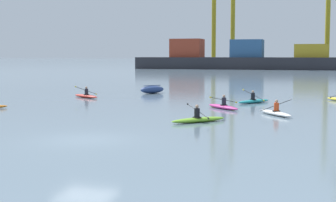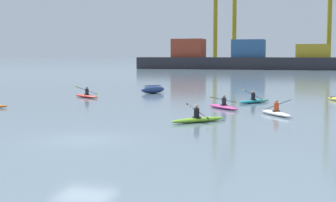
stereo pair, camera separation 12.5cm
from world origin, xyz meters
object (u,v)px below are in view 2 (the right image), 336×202
object	(u,v)px
kayak_lime	(198,119)
kayak_red	(86,96)
gantry_crane_west	(225,1)
kayak_white	(275,112)
capsized_dinghy	(153,90)
kayak_teal	(254,101)
container_barge	(246,59)
kayak_magenta	(223,106)

from	to	relation	value
kayak_lime	kayak_red	xyz separation A→B (m)	(-12.46, 12.57, -0.00)
gantry_crane_west	kayak_white	xyz separation A→B (m)	(21.75, -109.15, -17.98)
capsized_dinghy	kayak_teal	distance (m)	12.35
kayak_white	kayak_teal	bearing A→B (deg)	105.99
container_barge	gantry_crane_west	distance (m)	23.03
kayak_magenta	kayak_white	xyz separation A→B (m)	(3.63, -2.72, 0.00)
kayak_lime	kayak_magenta	xyz separation A→B (m)	(0.17, 7.02, 0.00)
kayak_white	gantry_crane_west	bearing A→B (deg)	101.27
container_barge	kayak_magenta	bearing A→B (deg)	-83.70
gantry_crane_west	kayak_lime	bearing A→B (deg)	-81.01
container_barge	kayak_magenta	distance (m)	92.18
gantry_crane_west	kayak_teal	world-z (taller)	gantry_crane_west
kayak_lime	kayak_magenta	bearing A→B (deg)	88.64
capsized_dinghy	container_barge	bearing A→B (deg)	91.03
capsized_dinghy	kayak_magenta	bearing A→B (deg)	-53.24
kayak_lime	kayak_red	size ratio (longest dim) A/B	0.91
gantry_crane_west	kayak_teal	size ratio (longest dim) A/B	11.29
container_barge	kayak_teal	bearing A→B (deg)	-82.38
capsized_dinghy	kayak_teal	bearing A→B (deg)	-34.33
kayak_lime	kayak_magenta	distance (m)	7.03
gantry_crane_west	kayak_teal	distance (m)	105.21
container_barge	kayak_red	distance (m)	86.12
kayak_lime	kayak_white	distance (m)	5.74
capsized_dinghy	kayak_red	distance (m)	7.24
kayak_lime	kayak_magenta	size ratio (longest dim) A/B	0.99
gantry_crane_west	kayak_magenta	bearing A→B (deg)	-80.34
capsized_dinghy	kayak_magenta	distance (m)	14.49
gantry_crane_west	kayak_teal	bearing A→B (deg)	-79.08
kayak_white	kayak_magenta	bearing A→B (deg)	143.19
gantry_crane_west	kayak_white	distance (m)	112.74
gantry_crane_west	kayak_white	bearing A→B (deg)	-78.73
capsized_dinghy	kayak_lime	distance (m)	20.48
kayak_red	kayak_teal	bearing A→B (deg)	-3.62
container_barge	gantry_crane_west	size ratio (longest dim) A/B	1.54
capsized_dinghy	kayak_teal	world-z (taller)	kayak_teal
container_barge	kayak_magenta	size ratio (longest dim) A/B	18.98
gantry_crane_west	kayak_magenta	xyz separation A→B (m)	(18.11, -106.43, -17.98)
kayak_teal	kayak_white	xyz separation A→B (m)	(2.11, -7.37, 0.00)
gantry_crane_west	kayak_white	world-z (taller)	gantry_crane_west
container_barge	kayak_lime	size ratio (longest dim) A/B	19.19
kayak_lime	kayak_magenta	world-z (taller)	kayak_lime
capsized_dinghy	kayak_white	size ratio (longest dim) A/B	0.88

